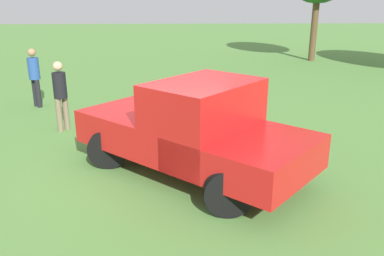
% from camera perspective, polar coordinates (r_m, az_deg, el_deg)
% --- Properties ---
extents(ground_plane, '(80.00, 80.00, 0.00)m').
position_cam_1_polar(ground_plane, '(8.05, -3.27, -5.35)').
color(ground_plane, '#54843D').
extents(pickup_truck, '(4.64, 4.44, 1.81)m').
position_cam_1_polar(pickup_truck, '(7.33, 0.69, 0.06)').
color(pickup_truck, black).
rests_on(pickup_truck, ground_plane).
extents(person_bystander, '(0.45, 0.45, 1.72)m').
position_cam_1_polar(person_bystander, '(10.33, -18.13, 4.84)').
color(person_bystander, '#7A6B51').
rests_on(person_bystander, ground_plane).
extents(person_visitor, '(0.45, 0.45, 1.74)m').
position_cam_1_polar(person_visitor, '(12.87, -21.41, 7.09)').
color(person_visitor, black).
rests_on(person_visitor, ground_plane).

